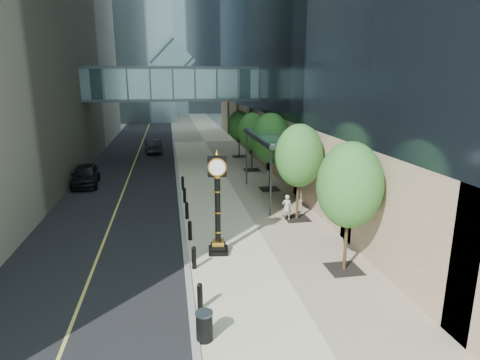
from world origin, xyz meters
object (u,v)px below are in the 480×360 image
pedestrian (287,207)px  car_far (153,146)px  street_clock (218,211)px  car_near (86,175)px  trash_bin (204,327)px

pedestrian → car_far: 25.19m
street_clock → car_near: 16.56m
street_clock → car_far: size_ratio=1.06×
pedestrian → car_far: size_ratio=0.33×
street_clock → pedestrian: size_ratio=3.16×
pedestrian → car_far: (-8.29, 23.79, -0.05)m
street_clock → trash_bin: (-1.21, -6.36, -1.62)m
street_clock → pedestrian: street_clock is taller
pedestrian → trash_bin: bearing=69.1°
trash_bin → pedestrian: bearing=60.9°
trash_bin → car_near: size_ratio=0.19×
trash_bin → car_far: 34.03m
car_near → pedestrian: bearing=-43.8°
street_clock → car_near: street_clock is taller
pedestrian → car_near: 16.57m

